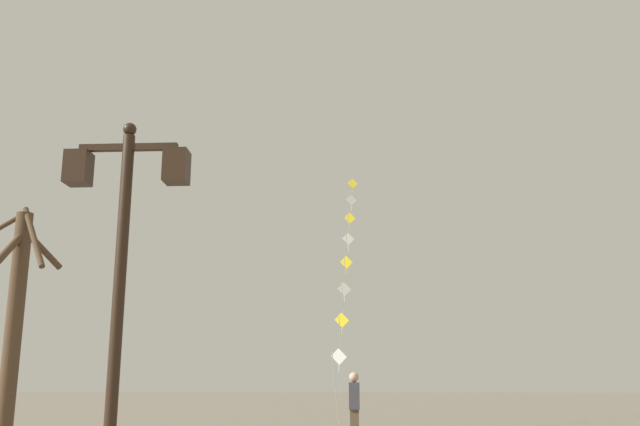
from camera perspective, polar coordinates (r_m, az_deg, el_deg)
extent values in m
cylinder|color=black|center=(8.37, -16.08, -8.24)|extent=(0.14, 0.14, 4.38)
sphere|color=black|center=(8.85, -15.13, 6.55)|extent=(0.16, 0.16, 0.16)
cube|color=black|center=(8.78, -15.22, 5.14)|extent=(1.19, 0.08, 0.08)
cube|color=black|center=(8.91, -18.96, 3.45)|extent=(0.28, 0.28, 0.40)
cube|color=beige|center=(8.91, -18.96, 3.45)|extent=(0.19, 0.19, 0.30)
cube|color=black|center=(8.54, -11.52, 3.69)|extent=(0.28, 0.28, 0.40)
cube|color=beige|center=(8.54, -11.52, 3.69)|extent=(0.19, 0.19, 0.30)
cylinder|color=silver|center=(19.46, 1.31, -14.37)|extent=(0.12, 2.63, 2.04)
cylinder|color=silver|center=(21.56, 1.66, -10.04)|extent=(0.08, 1.53, 1.19)
cylinder|color=silver|center=(23.16, 1.88, -7.37)|extent=(0.08, 1.53, 1.19)
cylinder|color=silver|center=(24.81, 2.06, -5.05)|extent=(0.08, 1.53, 1.19)
cylinder|color=silver|center=(26.50, 2.23, -3.02)|extent=(0.08, 1.53, 1.19)
cylinder|color=silver|center=(28.21, 2.37, -1.23)|extent=(0.08, 1.53, 1.19)
cylinder|color=silver|center=(29.95, 2.49, 0.35)|extent=(0.08, 1.53, 1.19)
cylinder|color=silver|center=(31.71, 2.60, 1.75)|extent=(0.08, 1.53, 1.19)
cube|color=white|center=(20.78, 1.54, -11.53)|extent=(0.47, 0.12, 0.48)
cylinder|color=white|center=(20.77, 1.55, -12.36)|extent=(0.02, 0.04, 0.24)
cube|color=yellow|center=(22.36, 1.78, -8.66)|extent=(0.47, 0.13, 0.48)
cylinder|color=yellow|center=(22.33, 1.78, -9.48)|extent=(0.02, 0.02, 0.29)
cube|color=white|center=(23.98, 1.98, -6.17)|extent=(0.47, 0.08, 0.48)
cylinder|color=white|center=(23.95, 1.98, -6.89)|extent=(0.02, 0.04, 0.25)
cube|color=yellow|center=(25.65, 2.15, -4.00)|extent=(0.47, 0.09, 0.48)
cylinder|color=yellow|center=(25.60, 2.15, -4.71)|extent=(0.02, 0.05, 0.29)
cube|color=white|center=(27.35, 2.30, -2.10)|extent=(0.48, 0.05, 0.48)
cylinder|color=white|center=(27.29, 2.30, -2.80)|extent=(0.02, 0.05, 0.32)
cube|color=yellow|center=(29.08, 2.43, -0.42)|extent=(0.48, 0.05, 0.48)
cylinder|color=yellow|center=(29.00, 2.44, -1.09)|extent=(0.02, 0.06, 0.34)
cube|color=white|center=(30.83, 2.55, 1.07)|extent=(0.47, 0.10, 0.48)
cylinder|color=white|center=(30.75, 2.55, 0.49)|extent=(0.02, 0.02, 0.29)
cube|color=yellow|center=(32.59, 2.65, 2.40)|extent=(0.48, 0.02, 0.48)
cylinder|color=yellow|center=(32.52, 2.66, 1.91)|extent=(0.02, 0.05, 0.22)
cube|color=#3F3F47|center=(16.59, 2.78, -14.56)|extent=(0.25, 0.39, 0.60)
sphere|color=tan|center=(16.58, 2.76, -13.11)|extent=(0.22, 0.22, 0.22)
cylinder|color=#3F3F47|center=(16.80, 2.76, -13.97)|extent=(0.10, 0.39, 0.50)
cylinder|color=#4C3826|center=(13.23, -23.60, -9.33)|extent=(0.29, 0.29, 4.41)
cylinder|color=#4C3826|center=(13.62, -21.56, -2.71)|extent=(0.55, 0.79, 0.68)
cylinder|color=#4C3826|center=(12.96, -22.16, -1.78)|extent=(0.84, 0.83, 1.21)
cylinder|color=#4C3826|center=(12.96, -24.17, -3.04)|extent=(0.22, 1.08, 1.00)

